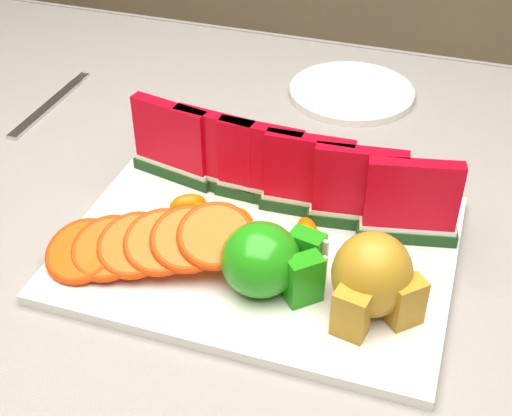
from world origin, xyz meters
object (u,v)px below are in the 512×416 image
at_px(platter, 261,247).
at_px(side_plate, 352,92).
at_px(pear_cluster, 373,279).
at_px(fork, 50,105).
at_px(apple_cluster, 268,261).

xyz_separation_m(platter, side_plate, (0.02, 0.37, -0.00)).
relative_size(pear_cluster, fork, 0.50).
relative_size(platter, fork, 2.05).
xyz_separation_m(side_plate, fork, (-0.40, -0.16, -0.00)).
distance_m(platter, fork, 0.43).
bearing_deg(platter, pear_cluster, -24.79).
xyz_separation_m(platter, pear_cluster, (0.13, -0.06, 0.04)).
height_order(platter, apple_cluster, apple_cluster).
relative_size(apple_cluster, side_plate, 0.56).
bearing_deg(apple_cluster, pear_cluster, 0.43).
bearing_deg(pear_cluster, platter, 155.21).
distance_m(apple_cluster, fork, 0.49).
relative_size(side_plate, fork, 1.05).
relative_size(pear_cluster, side_plate, 0.47).
distance_m(platter, pear_cluster, 0.15).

